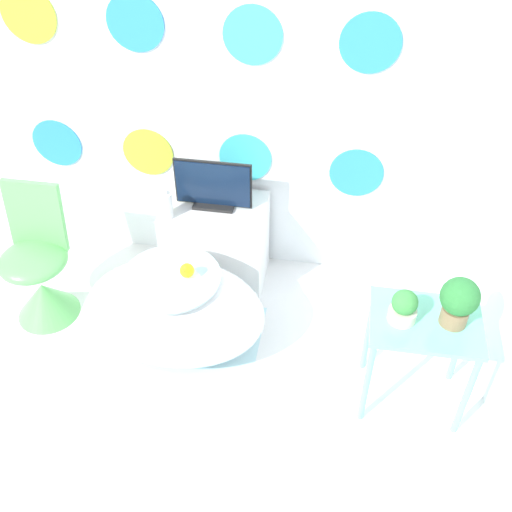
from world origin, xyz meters
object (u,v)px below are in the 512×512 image
at_px(chair, 40,278).
at_px(potted_plant_right, 459,300).
at_px(potted_plant_left, 404,307).
at_px(vase, 165,205).
at_px(tv, 213,187).
at_px(bathtub, 175,311).

xyz_separation_m(chair, potted_plant_right, (2.22, -0.27, 0.46)).
height_order(potted_plant_left, potted_plant_right, potted_plant_right).
bearing_deg(vase, potted_plant_left, -25.22).
bearing_deg(tv, potted_plant_left, -35.66).
distance_m(vase, potted_plant_right, 1.64).
relative_size(chair, potted_plant_left, 4.82).
distance_m(bathtub, vase, 0.60).
relative_size(bathtub, tv, 2.19).
bearing_deg(chair, tv, 26.33).
relative_size(tv, potted_plant_right, 1.74).
distance_m(potted_plant_left, potted_plant_right, 0.24).
distance_m(chair, potted_plant_left, 2.05).
distance_m(bathtub, potted_plant_left, 1.23).
relative_size(vase, potted_plant_left, 1.08).
relative_size(chair, potted_plant_right, 3.24).
bearing_deg(tv, bathtub, -99.29).
bearing_deg(potted_plant_left, potted_plant_right, 5.01).
height_order(bathtub, potted_plant_right, potted_plant_right).
bearing_deg(potted_plant_left, bathtub, 172.04).
height_order(tv, potted_plant_left, tv).
relative_size(bathtub, vase, 5.26).
xyz_separation_m(chair, tv, (0.94, 0.46, 0.43)).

